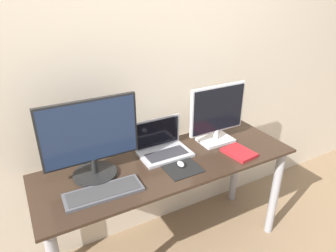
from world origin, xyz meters
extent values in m
cube|color=beige|center=(0.00, 0.63, 1.25)|extent=(7.00, 0.05, 2.50)
cube|color=#332319|center=(0.00, 0.28, 0.74)|extent=(1.66, 0.57, 0.02)
cylinder|color=#99999E|center=(0.77, 0.06, 0.37)|extent=(0.06, 0.06, 0.73)
cylinder|color=#99999E|center=(-0.77, 0.51, 0.37)|extent=(0.06, 0.06, 0.73)
cylinder|color=#99999E|center=(0.77, 0.51, 0.37)|extent=(0.06, 0.06, 0.73)
cylinder|color=black|center=(-0.45, 0.36, 0.76)|extent=(0.26, 0.26, 0.02)
cylinder|color=black|center=(-0.45, 0.36, 0.82)|extent=(0.04, 0.04, 0.09)
cube|color=black|center=(-0.45, 0.37, 1.03)|extent=(0.55, 0.02, 0.37)
cube|color=#1E2D4C|center=(-0.45, 0.36, 1.03)|extent=(0.52, 0.01, 0.35)
cube|color=silver|center=(0.42, 0.36, 0.76)|extent=(0.24, 0.17, 0.02)
cylinder|color=silver|center=(0.42, 0.36, 0.80)|extent=(0.04, 0.04, 0.07)
cube|color=silver|center=(0.42, 0.37, 1.00)|extent=(0.43, 0.02, 0.33)
cube|color=black|center=(0.42, 0.36, 1.00)|extent=(0.40, 0.01, 0.31)
cube|color=#ADADB2|center=(0.01, 0.36, 0.76)|extent=(0.33, 0.21, 0.02)
cube|color=#2D2D33|center=(0.01, 0.35, 0.77)|extent=(0.27, 0.12, 0.00)
cube|color=#ADADB2|center=(0.01, 0.47, 0.87)|extent=(0.33, 0.01, 0.21)
cube|color=black|center=(0.01, 0.46, 0.87)|extent=(0.30, 0.01, 0.18)
cube|color=#4C4C51|center=(-0.46, 0.17, 0.76)|extent=(0.42, 0.17, 0.02)
cube|color=#383838|center=(-0.46, 0.17, 0.77)|extent=(0.39, 0.14, 0.00)
cube|color=black|center=(0.03, 0.19, 0.75)|extent=(0.21, 0.22, 0.00)
ellipsoid|color=silver|center=(0.03, 0.20, 0.77)|extent=(0.04, 0.06, 0.03)
cube|color=red|center=(0.45, 0.15, 0.76)|extent=(0.18, 0.22, 0.02)
cube|color=white|center=(0.45, 0.15, 0.76)|extent=(0.17, 0.21, 0.02)
camera|label=1|loc=(-0.78, -1.13, 1.77)|focal=32.00mm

